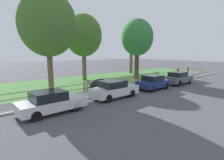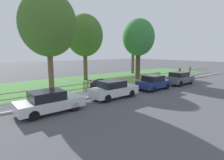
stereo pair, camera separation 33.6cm
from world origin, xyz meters
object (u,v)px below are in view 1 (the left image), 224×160
at_px(parked_car_silver_hatchback, 51,102).
at_px(parked_car_black_saloon, 114,89).
at_px(parked_car_navy_estate, 153,82).
at_px(parked_car_red_compact, 178,78).
at_px(pedestrian_near_fence, 188,70).
at_px(pedestrian_by_lamp, 178,72).
at_px(tree_nearest_kerb, 48,24).
at_px(tree_far_left, 131,41).
at_px(covered_motorcycle, 99,84).
at_px(tree_mid_park, 137,38).
at_px(tree_behind_motorcycle, 84,36).

distance_m(parked_car_silver_hatchback, parked_car_black_saloon, 5.32).
xyz_separation_m(parked_car_navy_estate, parked_car_red_compact, (4.55, -0.12, 0.02)).
xyz_separation_m(pedestrian_near_fence, pedestrian_by_lamp, (-3.02, -0.08, -0.05)).
bearing_deg(parked_car_red_compact, parked_car_navy_estate, 176.52).
bearing_deg(tree_nearest_kerb, pedestrian_by_lamp, -10.53).
xyz_separation_m(tree_nearest_kerb, tree_far_left, (16.49, 5.35, -0.63)).
relative_size(parked_car_silver_hatchback, pedestrian_by_lamp, 2.61).
distance_m(tree_nearest_kerb, tree_far_left, 17.35).
bearing_deg(tree_nearest_kerb, covered_motorcycle, -37.33).
distance_m(tree_mid_park, pedestrian_near_fence, 10.05).
relative_size(parked_car_silver_hatchback, parked_car_black_saloon, 0.99).
bearing_deg(parked_car_red_compact, tree_nearest_kerb, 153.30).
relative_size(tree_nearest_kerb, tree_behind_motorcycle, 1.07).
relative_size(covered_motorcycle, tree_mid_park, 0.24).
height_order(parked_car_red_compact, tree_far_left, tree_far_left).
bearing_deg(parked_car_navy_estate, tree_nearest_kerb, 144.08).
bearing_deg(tree_mid_park, pedestrian_by_lamp, -32.14).
relative_size(tree_far_left, pedestrian_by_lamp, 4.90).
relative_size(parked_car_black_saloon, tree_mid_park, 0.50).
distance_m(tree_nearest_kerb, pedestrian_by_lamp, 18.49).
bearing_deg(parked_car_navy_estate, parked_car_silver_hatchback, -179.65).
height_order(parked_car_silver_hatchback, parked_car_black_saloon, parked_car_black_saloon).
xyz_separation_m(parked_car_red_compact, pedestrian_by_lamp, (4.57, 2.67, 0.13)).
distance_m(tree_behind_motorcycle, pedestrian_by_lamp, 14.31).
distance_m(covered_motorcycle, tree_far_left, 15.98).
distance_m(tree_nearest_kerb, pedestrian_near_fence, 21.33).
height_order(covered_motorcycle, tree_mid_park, tree_mid_park).
bearing_deg(tree_behind_motorcycle, tree_far_left, 7.56).
relative_size(parked_car_black_saloon, covered_motorcycle, 2.05).
relative_size(parked_car_silver_hatchback, tree_mid_park, 0.50).
xyz_separation_m(parked_car_black_saloon, tree_far_left, (13.46, 11.16, 4.88)).
bearing_deg(tree_far_left, tree_mid_park, -129.40).
xyz_separation_m(parked_car_navy_estate, tree_far_left, (8.22, 11.14, 4.89)).
xyz_separation_m(covered_motorcycle, pedestrian_near_fence, (16.78, -0.38, 0.23)).
bearing_deg(tree_behind_motorcycle, parked_car_red_compact, -55.63).
height_order(parked_car_black_saloon, pedestrian_by_lamp, pedestrian_by_lamp).
bearing_deg(pedestrian_by_lamp, tree_far_left, -98.17).
bearing_deg(parked_car_red_compact, tree_far_left, 69.96).
bearing_deg(covered_motorcycle, pedestrian_near_fence, -1.42).
bearing_deg(parked_car_red_compact, parked_car_black_saloon, 177.44).
bearing_deg(tree_behind_motorcycle, tree_mid_park, -32.77).
height_order(tree_mid_park, pedestrian_by_lamp, tree_mid_park).
height_order(covered_motorcycle, tree_far_left, tree_far_left).
height_order(parked_car_red_compact, tree_nearest_kerb, tree_nearest_kerb).
bearing_deg(tree_mid_park, tree_nearest_kerb, -179.70).
bearing_deg(pedestrian_near_fence, parked_car_black_saloon, 143.66).
relative_size(parked_car_black_saloon, tree_far_left, 0.54).
xyz_separation_m(parked_car_red_compact, tree_nearest_kerb, (-12.83, 5.90, 5.50)).
distance_m(tree_nearest_kerb, tree_behind_motorcycle, 7.27).
bearing_deg(pedestrian_by_lamp, parked_car_silver_hatchback, -6.10).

